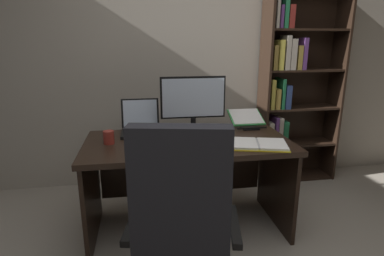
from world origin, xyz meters
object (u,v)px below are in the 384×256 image
at_px(open_binder, 258,144).
at_px(notepad, 221,139).
at_px(coffee_mug, 109,137).
at_px(reading_stand_with_book, 247,119).
at_px(office_chair, 182,240).
at_px(monitor, 193,103).
at_px(desk, 187,162).
at_px(computer_mouse, 161,146).
at_px(pen, 224,138).
at_px(keyboard, 203,145).
at_px(bookshelf, 291,92).
at_px(laptop, 141,126).

xyz_separation_m(open_binder, notepad, (-0.23, 0.17, -0.01)).
bearing_deg(coffee_mug, reading_stand_with_book, 15.58).
distance_m(open_binder, notepad, 0.28).
distance_m(office_chair, monitor, 1.24).
bearing_deg(desk, computer_mouse, -132.70).
bearing_deg(office_chair, pen, 73.26).
bearing_deg(keyboard, computer_mouse, 180.00).
bearing_deg(keyboard, notepad, 36.05).
relative_size(office_chair, open_binder, 2.39).
xyz_separation_m(office_chair, open_binder, (0.63, 0.63, 0.29)).
height_order(desk, bookshelf, bookshelf).
bearing_deg(notepad, laptop, 153.17).
bearing_deg(open_binder, computer_mouse, -169.17).
relative_size(office_chair, reading_stand_with_book, 3.79).
bearing_deg(desk, open_binder, -30.85).
height_order(computer_mouse, reading_stand_with_book, reading_stand_with_book).
height_order(notepad, coffee_mug, coffee_mug).
distance_m(bookshelf, notepad, 1.31).
bearing_deg(reading_stand_with_book, open_binder, -100.13).
relative_size(desk, computer_mouse, 14.89).
relative_size(bookshelf, keyboard, 4.75).
xyz_separation_m(monitor, notepad, (0.17, -0.30, -0.23)).
height_order(office_chair, open_binder, office_chair).
bearing_deg(keyboard, open_binder, -7.22).
bearing_deg(keyboard, desk, 109.44).
distance_m(bookshelf, computer_mouse, 1.75).
relative_size(reading_stand_with_book, coffee_mug, 3.06).
xyz_separation_m(laptop, coffee_mug, (-0.23, -0.26, -0.01)).
xyz_separation_m(open_binder, pen, (-0.21, 0.17, 0.00)).
bearing_deg(laptop, desk, -28.69).
distance_m(keyboard, notepad, 0.21).
xyz_separation_m(monitor, laptop, (-0.43, 0.01, -0.18)).
distance_m(notepad, coffee_mug, 0.84).
bearing_deg(bookshelf, desk, -148.60).
distance_m(keyboard, computer_mouse, 0.30).
bearing_deg(monitor, reading_stand_with_book, 8.43).
relative_size(open_binder, coffee_mug, 4.86).
relative_size(notepad, pen, 1.50).
bearing_deg(desk, laptop, 151.31).
bearing_deg(pen, keyboard, -146.95).
distance_m(desk, reading_stand_with_book, 0.69).
height_order(open_binder, coffee_mug, coffee_mug).
height_order(bookshelf, reading_stand_with_book, bookshelf).
bearing_deg(reading_stand_with_book, pen, -129.32).
distance_m(pen, coffee_mug, 0.86).
xyz_separation_m(reading_stand_with_book, open_binder, (-0.10, -0.54, -0.05)).
bearing_deg(notepad, computer_mouse, -165.34).
distance_m(open_binder, coffee_mug, 1.09).
height_order(computer_mouse, pen, computer_mouse).
relative_size(desk, bookshelf, 0.78).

